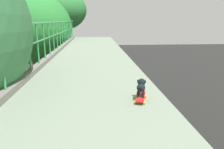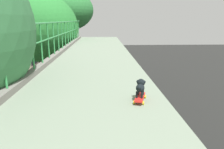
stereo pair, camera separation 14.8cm
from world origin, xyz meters
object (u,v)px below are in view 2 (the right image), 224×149
car_yellow_cab_fifth (7,131)px  city_bus (34,59)px  small_dog (140,86)px  toy_skateboard (140,97)px

car_yellow_cab_fifth → city_bus: bearing=101.7°
car_yellow_cab_fifth → city_bus: city_bus is taller
car_yellow_cab_fifth → small_dog: small_dog is taller
small_dog → car_yellow_cab_fifth: bearing=128.4°
city_bus → car_yellow_cab_fifth: bearing=-78.3°
car_yellow_cab_fifth → city_bus: 17.96m
city_bus → toy_skateboard: toy_skateboard is taller
city_bus → toy_skateboard: size_ratio=20.88×
car_yellow_cab_fifth → small_dog: bearing=-51.6°
city_bus → small_dog: small_dog is taller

